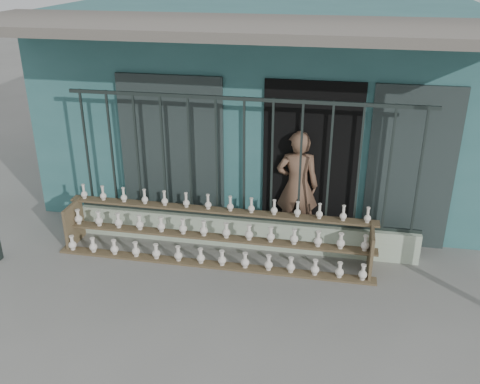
# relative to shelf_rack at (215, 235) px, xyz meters

# --- Properties ---
(ground) EXTENTS (60.00, 60.00, 0.00)m
(ground) POSITION_rel_shelf_rack_xyz_m (0.34, -0.88, -0.36)
(ground) COLOR slate
(workshop_building) EXTENTS (7.40, 6.60, 3.21)m
(workshop_building) POSITION_rel_shelf_rack_xyz_m (0.34, 3.35, 1.26)
(workshop_building) COLOR #306667
(workshop_building) RESTS_ON ground
(parapet_wall) EXTENTS (5.00, 0.20, 0.45)m
(parapet_wall) POSITION_rel_shelf_rack_xyz_m (0.34, 0.42, -0.14)
(parapet_wall) COLOR #B5C9AC
(parapet_wall) RESTS_ON ground
(security_fence) EXTENTS (5.00, 0.04, 1.80)m
(security_fence) POSITION_rel_shelf_rack_xyz_m (0.34, 0.42, 0.98)
(security_fence) COLOR #283330
(security_fence) RESTS_ON parapet_wall
(shelf_rack) EXTENTS (4.50, 0.68, 0.85)m
(shelf_rack) POSITION_rel_shelf_rack_xyz_m (0.00, 0.00, 0.00)
(shelf_rack) COLOR brown
(shelf_rack) RESTS_ON ground
(elderly_woman) EXTENTS (0.65, 0.45, 1.70)m
(elderly_woman) POSITION_rel_shelf_rack_xyz_m (1.06, 0.81, 0.49)
(elderly_woman) COLOR brown
(elderly_woman) RESTS_ON ground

